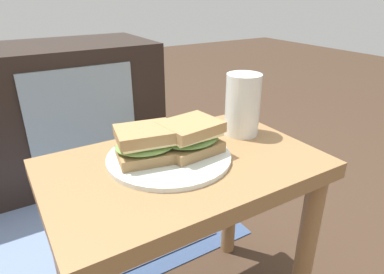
{
  "coord_description": "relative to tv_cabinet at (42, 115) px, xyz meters",
  "views": [
    {
      "loc": [
        -0.3,
        -0.52,
        0.78
      ],
      "look_at": [
        0.02,
        0.0,
        0.51
      ],
      "focal_mm": 31.21,
      "sensor_mm": 36.0,
      "label": 1
    }
  ],
  "objects": [
    {
      "name": "side_table",
      "position": [
        0.15,
        -0.95,
        0.08
      ],
      "size": [
        0.56,
        0.36,
        0.46
      ],
      "color": "olive",
      "rests_on": "ground"
    },
    {
      "name": "tv_cabinet",
      "position": [
        0.0,
        0.0,
        0.0
      ],
      "size": [
        0.96,
        0.46,
        0.58
      ],
      "color": "black",
      "rests_on": "ground"
    },
    {
      "name": "area_rug",
      "position": [
        -0.1,
        -0.47,
        -0.29
      ],
      "size": [
        1.21,
        0.64,
        0.01
      ],
      "color": "#384C72",
      "rests_on": "ground"
    },
    {
      "name": "plate",
      "position": [
        0.13,
        -0.92,
        0.17
      ],
      "size": [
        0.26,
        0.26,
        0.01
      ],
      "primitive_type": "cylinder",
      "color": "silver",
      "rests_on": "side_table"
    },
    {
      "name": "sandwich_front",
      "position": [
        0.08,
        -0.91,
        0.21
      ],
      "size": [
        0.14,
        0.12,
        0.07
      ],
      "color": "#9E7A4C",
      "rests_on": "plate"
    },
    {
      "name": "sandwich_back",
      "position": [
        0.17,
        -0.93,
        0.21
      ],
      "size": [
        0.13,
        0.11,
        0.07
      ],
      "color": "#9E7A4C",
      "rests_on": "plate"
    },
    {
      "name": "beer_glass",
      "position": [
        0.34,
        -0.9,
        0.24
      ],
      "size": [
        0.08,
        0.08,
        0.15
      ],
      "color": "silver",
      "rests_on": "side_table"
    },
    {
      "name": "paper_bag",
      "position": [
        0.38,
        -0.49,
        -0.12
      ],
      "size": [
        0.21,
        0.17,
        0.35
      ],
      "color": "tan",
      "rests_on": "ground"
    }
  ]
}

